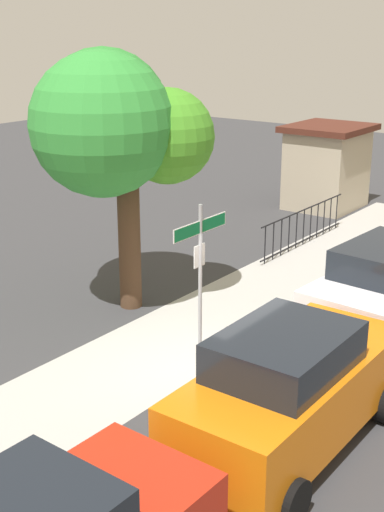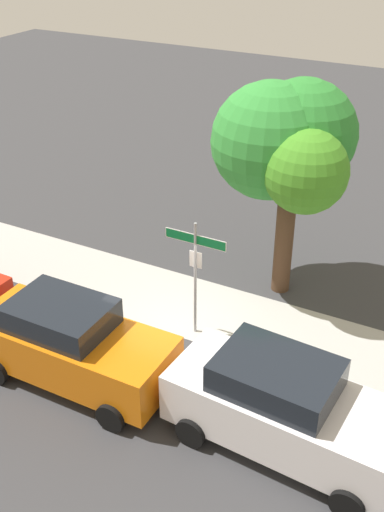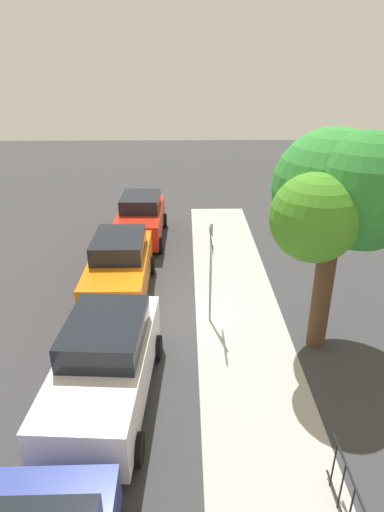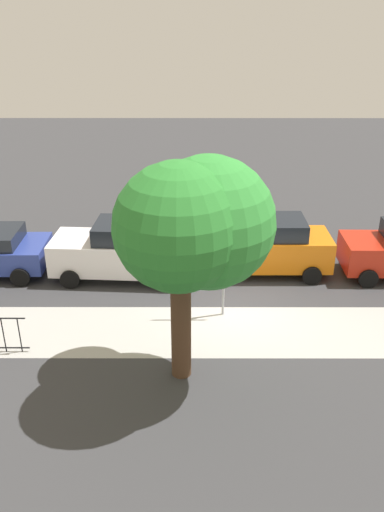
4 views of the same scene
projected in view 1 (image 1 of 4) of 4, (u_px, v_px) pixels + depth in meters
The scene contains 7 objects.
ground_plane at pixel (207, 370), 12.99m from camera, with size 60.00×60.00×0.00m, color #38383A.
sidewalk_strip at pixel (212, 319), 15.24m from camera, with size 24.00×2.60×0.00m, color #ADAAA5.
street_sign at pixel (200, 255), 12.79m from camera, with size 1.57×0.07×3.04m.
shade_tree at pixel (113, 124), 14.62m from camera, with size 3.72×3.67×5.66m.
car_orange at pixel (291, 388), 10.35m from camera, with size 4.51×2.02×1.97m.
iron_fence at pixel (304, 226), 20.15m from camera, with size 4.69×0.04×1.07m.
utility_shed at pixel (327, 166), 24.01m from camera, with size 2.84×2.51×2.84m.
Camera 1 is at (-9.48, -6.77, 6.12)m, focal length 49.23 mm.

